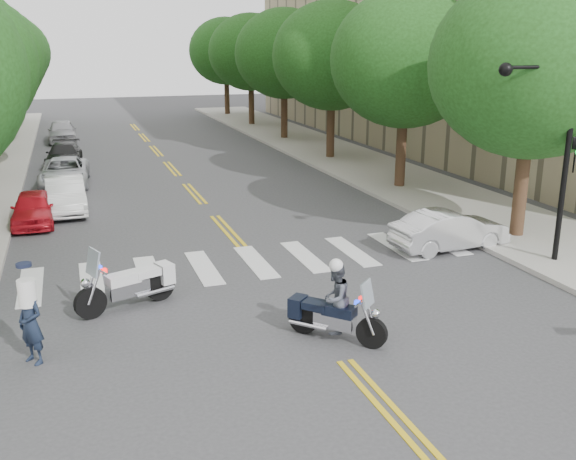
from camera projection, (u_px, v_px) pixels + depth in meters
name	position (u px, v px, depth m)	size (l,w,h in m)	color
ground	(345.00, 361.00, 12.99)	(140.00, 140.00, 0.00)	#38383A
sidewalk_right	(342.00, 157.00, 35.91)	(5.00, 60.00, 0.15)	#9E9991
tree_l_5	(8.00, 52.00, 50.48)	(6.40, 6.40, 8.45)	#382316
tree_r_0	(534.00, 65.00, 19.63)	(6.40, 6.40, 8.45)	#382316
tree_r_1	(405.00, 59.00, 26.89)	(6.40, 6.40, 8.45)	#382316
tree_r_2	(332.00, 56.00, 34.16)	(6.40, 6.40, 8.45)	#382316
tree_r_3	(284.00, 54.00, 41.42)	(6.40, 6.40, 8.45)	#382316
tree_r_4	(251.00, 52.00, 48.69)	(6.40, 6.40, 8.45)	#382316
tree_r_5	(226.00, 51.00, 55.96)	(6.40, 6.40, 8.45)	#382316
traffic_signal_pole	(555.00, 137.00, 17.53)	(2.82, 0.42, 6.00)	black
motorcycle_police	(333.00, 304.00, 13.75)	(1.74, 1.83, 1.85)	black
motorcycle_parked	(134.00, 284.00, 15.56)	(2.47, 1.23, 1.66)	black
officer_standing	(31.00, 323.00, 12.72)	(0.62, 0.41, 1.70)	#172134
convertible	(450.00, 230.00, 19.92)	(1.31, 3.75, 1.24)	silver
parked_car_a	(33.00, 208.00, 22.67)	(1.40, 3.47, 1.18)	red
parked_car_b	(65.00, 195.00, 24.36)	(1.39, 3.99, 1.31)	white
parked_car_c	(65.00, 172.00, 28.91)	(2.05, 4.45, 1.24)	#B3B5BB
parked_car_d	(64.00, 155.00, 33.46)	(1.68, 4.13, 1.20)	black
parked_car_e	(62.00, 131.00, 41.57)	(1.73, 4.29, 1.46)	#9D9DA2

